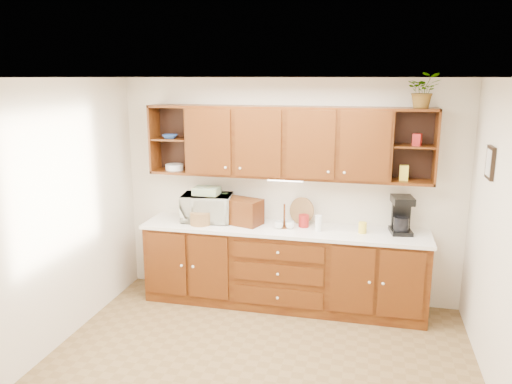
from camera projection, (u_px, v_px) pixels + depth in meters
The scene contains 26 objects.
floor at pixel (254, 373), 4.50m from camera, with size 4.00×4.00×0.00m, color brown.
ceiling at pixel (254, 78), 3.91m from camera, with size 4.00×4.00×0.00m, color white.
back_wall at pixel (288, 191), 5.86m from camera, with size 4.00×4.00×0.00m, color #EDE1C7.
left_wall at pixel (45, 220), 4.64m from camera, with size 3.50×3.50×0.00m, color #EDE1C7.
right_wall at pixel (512, 254), 3.76m from camera, with size 3.50×3.50×0.00m, color #EDE1C7.
base_cabinets at pixel (283, 268), 5.77m from camera, with size 3.20×0.60×0.90m, color #351306.
countertop at pixel (283, 229), 5.65m from camera, with size 3.24×0.64×0.04m, color white.
upper_cabinets at pixel (287, 142), 5.57m from camera, with size 3.20×0.33×0.80m.
undercabinet_light at pixel (285, 180), 5.62m from camera, with size 0.40×0.05×0.03m, color white.
framed_picture at pixel (490, 163), 4.49m from camera, with size 0.03×0.24×0.30m, color black.
wicker_basket at pixel (201, 218), 5.75m from camera, with size 0.24×0.24×0.15m, color olive.
microwave at pixel (207, 208), 5.88m from camera, with size 0.58×0.39×0.32m, color beige.
towel_stack at pixel (207, 191), 5.83m from camera, with size 0.29×0.22×0.09m, color #DCCE67.
wine_bottle at pixel (225, 206), 5.94m from camera, with size 0.07×0.07×0.32m, color black.
woven_tray at pixel (301, 223), 5.80m from camera, with size 0.31×0.31×0.02m, color olive.
bread_box at pixel (243, 212), 5.75m from camera, with size 0.42×0.26×0.30m, color #351306.
mug_tree at pixel (284, 224), 5.63m from camera, with size 0.25×0.25×0.28m.
canister_red at pixel (304, 221), 5.66m from camera, with size 0.12×0.12×0.14m, color maroon.
canister_white at pixel (318, 223), 5.50m from camera, with size 0.08×0.08×0.18m, color white.
canister_yellow at pixel (363, 228), 5.44m from camera, with size 0.09×0.09×0.12m, color yellow.
coffee_maker at pixel (401, 215), 5.42m from camera, with size 0.26×0.31×0.41m.
bowl_stack at pixel (170, 137), 5.84m from camera, with size 0.19×0.19×0.05m, color #284A92.
plate_stack at pixel (175, 167), 5.94m from camera, with size 0.21×0.21×0.07m, color white.
pantry_box_yellow at pixel (404, 173), 5.34m from camera, with size 0.09×0.07×0.16m, color yellow.
pantry_box_red at pixel (417, 140), 5.23m from camera, with size 0.08×0.07×0.13m, color maroon.
potted_plant at pixel (423, 91), 5.07m from camera, with size 0.32×0.28×0.36m, color #999999.
Camera 1 is at (0.93, -3.90, 2.61)m, focal length 35.00 mm.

